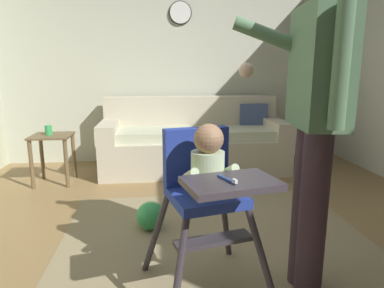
{
  "coord_description": "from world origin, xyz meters",
  "views": [
    {
      "loc": [
        -0.34,
        -1.99,
        1.17
      ],
      "look_at": [
        -0.12,
        -0.07,
        0.76
      ],
      "focal_mm": 31.9,
      "sensor_mm": 36.0,
      "label": 1
    }
  ],
  "objects_px": {
    "side_table": "(53,148)",
    "toy_ball": "(151,216)",
    "adult_standing": "(315,119)",
    "wall_clock": "(180,13)",
    "sippy_cup": "(48,130)",
    "couch": "(194,142)",
    "high_chair": "(206,179)"
  },
  "relations": [
    {
      "from": "high_chair",
      "to": "wall_clock",
      "type": "height_order",
      "value": "wall_clock"
    },
    {
      "from": "couch",
      "to": "wall_clock",
      "type": "distance_m",
      "value": 1.63
    },
    {
      "from": "adult_standing",
      "to": "high_chair",
      "type": "bearing_deg",
      "value": 0.16
    },
    {
      "from": "wall_clock",
      "to": "sippy_cup",
      "type": "bearing_deg",
      "value": -149.9
    },
    {
      "from": "high_chair",
      "to": "side_table",
      "type": "distance_m",
      "value": 2.39
    },
    {
      "from": "adult_standing",
      "to": "toy_ball",
      "type": "bearing_deg",
      "value": -37.66
    },
    {
      "from": "sippy_cup",
      "to": "wall_clock",
      "type": "height_order",
      "value": "wall_clock"
    },
    {
      "from": "adult_standing",
      "to": "sippy_cup",
      "type": "relative_size",
      "value": 16.61
    },
    {
      "from": "couch",
      "to": "toy_ball",
      "type": "bearing_deg",
      "value": -18.15
    },
    {
      "from": "couch",
      "to": "high_chair",
      "type": "xyz_separation_m",
      "value": [
        -0.22,
        -2.34,
        0.3
      ]
    },
    {
      "from": "adult_standing",
      "to": "side_table",
      "type": "distance_m",
      "value": 2.82
    },
    {
      "from": "sippy_cup",
      "to": "wall_clock",
      "type": "distance_m",
      "value": 2.13
    },
    {
      "from": "toy_ball",
      "to": "adult_standing",
      "type": "bearing_deg",
      "value": -44.64
    },
    {
      "from": "sippy_cup",
      "to": "wall_clock",
      "type": "xyz_separation_m",
      "value": [
        1.45,
        0.84,
        1.31
      ]
    },
    {
      "from": "couch",
      "to": "high_chair",
      "type": "bearing_deg",
      "value": -5.35
    },
    {
      "from": "wall_clock",
      "to": "high_chair",
      "type": "bearing_deg",
      "value": -92.06
    },
    {
      "from": "couch",
      "to": "toy_ball",
      "type": "height_order",
      "value": "couch"
    },
    {
      "from": "couch",
      "to": "sippy_cup",
      "type": "height_order",
      "value": "couch"
    },
    {
      "from": "sippy_cup",
      "to": "wall_clock",
      "type": "bearing_deg",
      "value": 30.1
    },
    {
      "from": "high_chair",
      "to": "wall_clock",
      "type": "relative_size",
      "value": 3.26
    },
    {
      "from": "couch",
      "to": "adult_standing",
      "type": "bearing_deg",
      "value": 7.36
    },
    {
      "from": "side_table",
      "to": "wall_clock",
      "type": "xyz_separation_m",
      "value": [
        1.42,
        0.84,
        1.5
      ]
    },
    {
      "from": "high_chair",
      "to": "wall_clock",
      "type": "bearing_deg",
      "value": 165.01
    },
    {
      "from": "couch",
      "to": "adult_standing",
      "type": "height_order",
      "value": "adult_standing"
    },
    {
      "from": "adult_standing",
      "to": "couch",
      "type": "bearing_deg",
      "value": -75.66
    },
    {
      "from": "sippy_cup",
      "to": "side_table",
      "type": "bearing_deg",
      "value": -0.0
    },
    {
      "from": "adult_standing",
      "to": "side_table",
      "type": "xyz_separation_m",
      "value": [
        -1.85,
        2.04,
        -0.56
      ]
    },
    {
      "from": "high_chair",
      "to": "sippy_cup",
      "type": "height_order",
      "value": "high_chair"
    },
    {
      "from": "side_table",
      "to": "sippy_cup",
      "type": "xyz_separation_m",
      "value": [
        -0.03,
        0.0,
        0.19
      ]
    },
    {
      "from": "couch",
      "to": "wall_clock",
      "type": "relative_size",
      "value": 7.61
    },
    {
      "from": "side_table",
      "to": "toy_ball",
      "type": "bearing_deg",
      "value": -50.09
    },
    {
      "from": "toy_ball",
      "to": "high_chair",
      "type": "bearing_deg",
      "value": -68.35
    }
  ]
}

